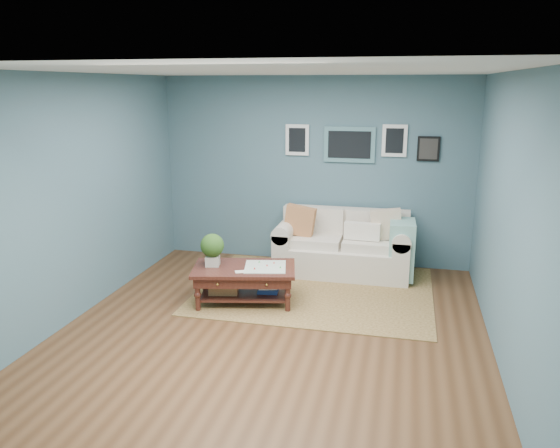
% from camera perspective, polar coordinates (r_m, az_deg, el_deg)
% --- Properties ---
extents(room_shell, '(5.00, 5.02, 2.70)m').
position_cam_1_polar(room_shell, '(5.61, -0.49, 1.89)').
color(room_shell, brown).
rests_on(room_shell, ground).
extents(area_rug, '(2.94, 2.35, 0.01)m').
position_cam_1_polar(area_rug, '(7.09, 3.70, -6.88)').
color(area_rug, '#583918').
rests_on(area_rug, ground).
extents(loveseat, '(1.89, 0.86, 0.97)m').
position_cam_1_polar(loveseat, '(7.64, 7.20, -2.30)').
color(loveseat, beige).
rests_on(loveseat, ground).
extents(coffee_table, '(1.33, 0.95, 0.85)m').
position_cam_1_polar(coffee_table, '(6.59, -4.30, -5.12)').
color(coffee_table, '#351411').
rests_on(coffee_table, ground).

